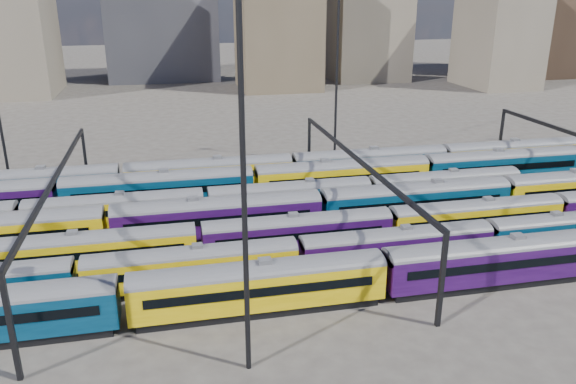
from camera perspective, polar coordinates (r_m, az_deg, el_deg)
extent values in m
plane|color=#403B36|center=(59.94, -2.41, -4.34)|extent=(500.00, 500.00, 0.00)
cube|color=black|center=(46.16, -2.92, -11.61)|extent=(19.29, 2.50, 0.71)
cube|color=#C69F07|center=(45.25, -2.96, -9.63)|extent=(20.30, 2.94, 2.94)
cylinder|color=#4C4C51|center=(44.55, -3.00, -7.98)|extent=(20.30, 2.94, 2.94)
cube|color=black|center=(43.79, -2.64, -10.16)|extent=(17.87, 0.06, 0.76)
cube|color=black|center=(46.37, -3.28, -8.37)|extent=(17.87, 0.06, 0.76)
cube|color=slate|center=(44.19, -3.01, -7.07)|extent=(1.02, 0.91, 0.36)
cube|color=black|center=(53.17, 20.15, -8.44)|extent=(19.29, 2.50, 0.71)
cube|color=#220739|center=(52.37, 20.38, -6.67)|extent=(20.30, 2.94, 2.94)
cylinder|color=#4C4C51|center=(51.77, 20.57, -5.20)|extent=(20.30, 2.94, 2.94)
cube|color=black|center=(51.12, 21.30, -7.00)|extent=(17.87, 0.06, 0.76)
cube|color=black|center=(53.35, 19.58, -5.66)|extent=(17.87, 0.06, 0.76)
cube|color=slate|center=(51.47, 20.67, -4.41)|extent=(1.02, 0.91, 0.36)
cube|color=black|center=(50.11, -9.57, -9.25)|extent=(17.21, 2.23, 0.63)
cube|color=#C69F07|center=(49.36, -9.67, -7.59)|extent=(18.12, 2.63, 2.63)
cylinder|color=#4C4C51|center=(48.78, -9.76, -6.21)|extent=(18.12, 2.63, 2.63)
cube|color=black|center=(48.03, -9.60, -7.97)|extent=(15.94, 0.06, 0.68)
cube|color=black|center=(50.42, -9.78, -6.59)|extent=(15.94, 0.06, 0.68)
cube|color=slate|center=(48.49, -9.80, -5.47)|extent=(0.91, 0.82, 0.32)
cube|color=black|center=(53.93, 10.84, -7.16)|extent=(17.21, 2.23, 0.63)
cube|color=#220739|center=(53.23, 10.95, -5.59)|extent=(18.12, 2.63, 2.63)
cylinder|color=#4C4C51|center=(52.69, 11.04, -4.30)|extent=(18.12, 2.63, 2.63)
cube|color=black|center=(51.99, 11.55, -5.88)|extent=(15.94, 0.06, 0.68)
cube|color=black|center=(54.21, 10.43, -4.72)|extent=(15.94, 0.06, 0.68)
cube|color=slate|center=(52.42, 11.09, -3.60)|extent=(0.91, 0.82, 0.32)
cube|color=black|center=(63.29, 26.72, -4.89)|extent=(17.21, 2.23, 0.63)
cube|color=#042A44|center=(62.69, 26.94, -3.52)|extent=(18.12, 2.63, 2.63)
cylinder|color=#4C4C51|center=(62.24, 27.12, -2.41)|extent=(18.12, 2.63, 2.63)
cube|color=black|center=(63.53, 26.25, -2.82)|extent=(15.94, 0.06, 0.68)
cube|color=slate|center=(62.01, 27.22, -1.81)|extent=(0.91, 0.82, 0.32)
cube|color=black|center=(55.05, -19.02, -7.35)|extent=(17.66, 2.29, 0.65)
cube|color=#C69F07|center=(54.35, -19.21, -5.77)|extent=(18.59, 2.70, 2.70)
cylinder|color=#4C4C51|center=(53.82, -19.37, -4.47)|extent=(18.59, 2.70, 2.70)
cube|color=black|center=(52.98, -19.40, -6.07)|extent=(16.36, 0.06, 0.70)
cube|color=black|center=(55.46, -19.11, -4.88)|extent=(16.36, 0.06, 0.70)
cube|color=slate|center=(53.54, -19.46, -3.77)|extent=(0.93, 0.84, 0.33)
cube|color=black|center=(55.79, 0.98, -5.84)|extent=(17.66, 2.29, 0.65)
cube|color=#220739|center=(55.10, 0.99, -4.27)|extent=(18.59, 2.70, 2.70)
cylinder|color=#4C4C51|center=(54.57, 1.00, -2.97)|extent=(18.59, 2.70, 2.70)
cube|color=black|center=(53.75, 1.33, -4.52)|extent=(16.36, 0.06, 0.70)
cube|color=black|center=(56.19, 0.67, -3.42)|extent=(16.36, 0.06, 0.70)
cube|color=slate|center=(54.30, 1.01, -2.27)|extent=(0.93, 0.84, 0.33)
cube|color=black|center=(62.70, 18.36, -3.94)|extent=(17.66, 2.29, 0.65)
cube|color=#C69F07|center=(62.08, 18.52, -2.52)|extent=(18.59, 2.70, 2.70)
cylinder|color=#4C4C51|center=(61.61, 18.65, -1.36)|extent=(18.59, 2.70, 2.70)
cube|color=black|center=(60.89, 19.19, -2.70)|extent=(16.36, 0.06, 0.70)
cube|color=black|center=(63.05, 17.94, -1.80)|extent=(16.36, 0.06, 0.70)
cube|color=slate|center=(61.37, 18.73, -0.73)|extent=(0.93, 0.84, 0.33)
cube|color=black|center=(59.23, -7.02, -4.38)|extent=(20.25, 2.63, 0.75)
cube|color=#220739|center=(58.49, -7.10, -2.66)|extent=(21.32, 3.09, 3.09)
cylinder|color=#4C4C51|center=(57.93, -7.16, -1.24)|extent=(21.32, 3.09, 3.09)
cube|color=black|center=(56.90, -6.96, -2.90)|extent=(18.76, 0.06, 0.80)
cube|color=black|center=(59.80, -7.26, -1.78)|extent=(18.76, 0.06, 0.80)
cube|color=slate|center=(57.64, -7.19, -0.48)|extent=(1.07, 0.96, 0.37)
cube|color=black|center=(64.68, 12.69, -2.63)|extent=(20.25, 2.63, 0.75)
cube|color=#042A44|center=(64.00, 12.81, -1.03)|extent=(21.32, 3.09, 3.09)
cylinder|color=#4C4C51|center=(63.49, 12.92, 0.27)|extent=(21.32, 3.09, 3.09)
cube|color=black|center=(62.56, 13.43, -1.20)|extent=(18.76, 0.06, 0.80)
cube|color=black|center=(65.21, 12.27, -0.26)|extent=(18.76, 0.06, 0.80)
cube|color=slate|center=(63.23, 12.97, 0.98)|extent=(1.07, 0.96, 0.37)
cube|color=black|center=(63.98, -16.91, -3.31)|extent=(17.72, 2.30, 0.65)
cube|color=#C69F07|center=(63.37, -17.06, -1.91)|extent=(18.66, 2.71, 2.71)
cylinder|color=#4C4C51|center=(62.91, -17.18, -0.76)|extent=(18.66, 2.71, 2.71)
cube|color=black|center=(61.98, -17.17, -2.08)|extent=(16.42, 0.06, 0.70)
cube|color=black|center=(64.54, -17.01, -1.21)|extent=(16.42, 0.06, 0.70)
cube|color=slate|center=(62.68, -17.24, -0.14)|extent=(0.93, 0.84, 0.33)
cube|color=black|center=(65.04, 0.20, -2.05)|extent=(17.72, 2.30, 0.65)
cube|color=#042A44|center=(64.44, 0.20, -0.66)|extent=(18.66, 2.71, 2.71)
cylinder|color=#4C4C51|center=(63.99, 0.20, 0.48)|extent=(18.66, 2.71, 2.71)
cube|color=black|center=(63.07, 0.47, -0.80)|extent=(16.42, 0.06, 0.70)
cube|color=black|center=(65.59, -0.06, 0.01)|extent=(16.42, 0.06, 0.70)
cube|color=slate|center=(63.76, 0.21, 1.09)|extent=(0.93, 0.84, 0.33)
cube|color=black|center=(71.47, 15.45, -0.76)|extent=(17.72, 2.30, 0.65)
cube|color=#C69F07|center=(70.93, 15.57, 0.51)|extent=(18.66, 2.71, 2.71)
cylinder|color=#4C4C51|center=(70.52, 15.67, 1.55)|extent=(18.66, 2.71, 2.71)
cube|color=black|center=(69.69, 16.11, 0.40)|extent=(16.42, 0.06, 0.70)
cube|color=black|center=(71.98, 15.10, 1.10)|extent=(16.42, 0.06, 0.70)
cube|color=slate|center=(70.31, 15.72, 2.11)|extent=(0.93, 0.84, 0.33)
cube|color=black|center=(68.35, -12.81, -1.41)|extent=(20.80, 2.70, 0.77)
cube|color=#042A44|center=(67.69, -12.93, 0.14)|extent=(21.89, 3.17, 3.17)
cylinder|color=#4C4C51|center=(67.20, -13.03, 1.42)|extent=(21.89, 3.17, 3.17)
cube|color=black|center=(66.05, -12.95, 0.01)|extent=(19.27, 0.06, 0.82)
cube|color=black|center=(69.09, -12.96, 0.87)|extent=(19.27, 0.06, 0.82)
cube|color=slate|center=(66.95, -13.09, 2.11)|extent=(1.09, 0.99, 0.38)
cube|color=black|center=(71.49, 5.48, -0.07)|extent=(20.80, 2.70, 0.77)
cube|color=#C69F07|center=(70.86, 5.53, 1.43)|extent=(21.89, 3.17, 3.17)
cylinder|color=#4C4C51|center=(70.39, 5.57, 2.66)|extent=(21.89, 3.17, 3.17)
cube|color=black|center=(69.29, 5.94, 1.33)|extent=(19.27, 0.06, 0.82)
cube|color=black|center=(72.21, 5.15, 2.11)|extent=(19.27, 0.06, 0.82)
cube|color=slate|center=(70.15, 5.59, 3.32)|extent=(1.09, 0.99, 0.38)
cube|color=black|center=(81.01, 20.83, 1.07)|extent=(20.80, 2.70, 0.77)
cube|color=#042A44|center=(80.46, 20.99, 2.40)|extent=(21.89, 3.17, 3.17)
cylinder|color=#4C4C51|center=(80.04, 21.13, 3.49)|extent=(21.89, 3.17, 3.17)
cube|color=black|center=(79.08, 21.64, 2.33)|extent=(19.27, 0.06, 0.82)
cube|color=black|center=(81.64, 20.43, 2.99)|extent=(19.27, 0.06, 0.82)
cube|color=slate|center=(79.83, 21.20, 4.07)|extent=(1.09, 0.99, 0.38)
cube|color=black|center=(74.96, -24.62, -0.89)|extent=(20.01, 2.60, 0.74)
cube|color=#042A44|center=(74.38, -24.82, 0.48)|extent=(21.07, 3.05, 3.05)
cylinder|color=#4C4C51|center=(73.95, -24.99, 1.59)|extent=(21.07, 3.05, 3.05)
cube|color=black|center=(72.84, -25.10, 0.36)|extent=(18.54, 0.06, 0.79)
cube|color=black|center=(75.72, -24.64, 1.11)|extent=(18.54, 0.06, 0.79)
cube|color=slate|center=(73.73, -25.08, 2.20)|extent=(1.05, 0.95, 0.37)
cube|color=black|center=(73.21, -7.90, 0.29)|extent=(20.01, 2.60, 0.74)
cube|color=#C69F07|center=(72.61, -7.97, 1.70)|extent=(21.07, 3.05, 3.05)
cylinder|color=#4C4C51|center=(72.17, -8.03, 2.86)|extent=(21.07, 3.05, 3.05)
cube|color=black|center=(71.03, -7.88, 1.62)|extent=(18.54, 0.06, 0.79)
cube|color=black|center=(73.98, -8.08, 2.33)|extent=(18.54, 0.06, 0.79)
cube|color=slate|center=(71.94, -8.06, 3.48)|extent=(1.05, 0.95, 0.37)
cube|color=black|center=(77.70, 8.22, 1.41)|extent=(20.01, 2.60, 0.74)
cube|color=#042A44|center=(77.14, 8.28, 2.75)|extent=(21.07, 3.05, 3.05)
cylinder|color=#4C4C51|center=(76.72, 8.34, 3.84)|extent=(21.07, 3.05, 3.05)
cube|color=black|center=(75.66, 8.70, 2.69)|extent=(18.54, 0.06, 0.79)
cube|color=black|center=(78.43, 7.91, 3.33)|extent=(18.54, 0.06, 0.79)
cube|color=slate|center=(76.51, 8.37, 4.43)|extent=(1.05, 0.95, 0.37)
cube|color=black|center=(87.49, 21.66, 2.26)|extent=(20.01, 2.60, 0.74)
cube|color=#C69F07|center=(87.00, 21.81, 3.46)|extent=(21.07, 3.05, 3.05)
cylinder|color=#4C4C51|center=(86.63, 21.94, 4.43)|extent=(21.07, 3.05, 3.05)
cube|color=black|center=(85.68, 22.40, 3.40)|extent=(18.54, 0.06, 0.79)
cube|color=black|center=(88.14, 21.30, 3.96)|extent=(18.54, 0.06, 0.79)
cube|color=slate|center=(86.44, 22.00, 4.95)|extent=(1.05, 0.95, 0.37)
cube|color=black|center=(41.01, -26.33, -12.23)|extent=(0.35, 0.35, 8.00)
cube|color=black|center=(77.51, -19.89, 3.19)|extent=(0.35, 0.35, 8.00)
cube|color=black|center=(57.50, -22.56, 1.39)|extent=(0.30, 40.00, 0.45)
cube|color=black|center=(44.02, 15.36, -8.56)|extent=(0.35, 0.35, 8.00)
cube|color=black|center=(79.14, 2.16, 4.67)|extent=(0.35, 0.35, 8.00)
cube|color=black|center=(59.68, 6.99, 3.39)|extent=(0.30, 40.00, 0.45)
cube|color=black|center=(91.21, 20.82, 5.40)|extent=(0.35, 0.35, 8.00)
cylinder|color=black|center=(34.38, -4.49, -0.42)|extent=(0.36, 0.36, 25.00)
cylinder|color=black|center=(82.58, 4.96, 11.26)|extent=(0.36, 0.36, 25.00)
cube|color=#38383F|center=(177.21, -12.75, 16.81)|extent=(31.45, 23.82, 34.83)
cube|color=brown|center=(154.31, -1.08, 16.77)|extent=(20.53, 21.40, 33.97)
cube|color=#665B4C|center=(173.40, 7.97, 15.51)|extent=(21.40, 20.66, 25.64)
cube|color=#665B4C|center=(167.57, 20.72, 15.48)|extent=(16.30, 22.06, 32.15)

